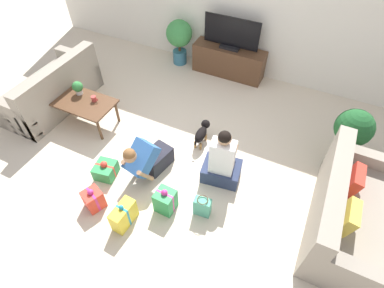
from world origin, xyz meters
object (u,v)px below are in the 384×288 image
at_px(tv, 231,35).
at_px(dog, 202,132).
at_px(coffee_table, 83,104).
at_px(person_kneeling, 147,159).
at_px(gift_box_b, 94,199).
at_px(sofa_right, 347,213).
at_px(gift_bag_a, 202,207).
at_px(mug, 94,99).
at_px(sofa_left, 52,91).
at_px(tv_console, 229,61).
at_px(person_sitting, 222,163).
at_px(gift_box_d, 106,170).
at_px(gift_box_c, 165,201).
at_px(potted_plant_back_left, 179,37).
at_px(gift_box_a, 124,215).
at_px(potted_plant_corner_right, 353,130).
at_px(tabletop_plant, 78,87).

relative_size(tv, dog, 1.98).
distance_m(coffee_table, tv, 2.86).
distance_m(person_kneeling, gift_box_b, 0.87).
distance_m(sofa_right, gift_box_b, 3.13).
height_order(gift_bag_a, mug, mug).
relative_size(sofa_left, tv_console, 1.24).
xyz_separation_m(person_kneeling, mug, (-1.31, 0.57, 0.17)).
xyz_separation_m(sofa_right, coffee_table, (-4.06, 0.17, 0.08)).
height_order(person_sitting, gift_bag_a, person_sitting).
xyz_separation_m(tv, gift_box_d, (-0.65, -3.11, -0.72)).
xyz_separation_m(coffee_table, person_kneeling, (1.48, -0.48, -0.08)).
bearing_deg(gift_box_c, gift_bag_a, 16.90).
height_order(potted_plant_back_left, person_kneeling, potted_plant_back_left).
relative_size(tv_console, gift_box_b, 3.92).
distance_m(potted_plant_back_left, gift_box_a, 3.74).
height_order(potted_plant_corner_right, gift_bag_a, potted_plant_corner_right).
relative_size(tv_console, potted_plant_back_left, 1.53).
xyz_separation_m(sofa_left, tv_console, (2.39, 2.22, -0.02)).
xyz_separation_m(tv, person_kneeling, (-0.11, -2.81, -0.51)).
bearing_deg(gift_box_a, tv_console, 90.36).
relative_size(tv_console, gift_bag_a, 4.41).
relative_size(person_kneeling, dog, 1.47).
distance_m(potted_plant_corner_right, gift_box_a, 3.29).
bearing_deg(person_kneeling, tabletop_plant, 170.98).
relative_size(sofa_right, gift_box_b, 4.87).
xyz_separation_m(coffee_table, tabletop_plant, (-0.17, 0.14, 0.17)).
relative_size(sofa_left, person_kneeling, 2.22).
xyz_separation_m(coffee_table, gift_box_c, (1.98, -0.88, -0.22)).
height_order(gift_box_d, gift_bag_a, gift_bag_a).
bearing_deg(mug, coffee_table, -151.89).
bearing_deg(gift_box_a, coffee_table, 141.56).
xyz_separation_m(potted_plant_corner_right, gift_box_c, (-1.93, -1.93, -0.38)).
distance_m(tv_console, person_kneeling, 2.81).
xyz_separation_m(sofa_left, gift_box_c, (2.78, -0.99, -0.14)).
xyz_separation_m(gift_box_d, gift_bag_a, (1.49, 0.03, 0.04)).
xyz_separation_m(coffee_table, potted_plant_corner_right, (3.91, 1.04, 0.16)).
bearing_deg(tv, gift_box_a, -89.64).
distance_m(person_sitting, dog, 0.76).
xyz_separation_m(tv_console, gift_box_c, (0.39, -3.21, -0.11)).
distance_m(potted_plant_back_left, gift_box_c, 3.49).
bearing_deg(tv, tabletop_plant, -128.88).
distance_m(tv, potted_plant_corner_right, 2.66).
xyz_separation_m(potted_plant_corner_right, gift_box_d, (-2.96, -1.82, -0.44)).
relative_size(sofa_right, gift_box_a, 4.49).
bearing_deg(tv_console, gift_box_c, -83.16).
distance_m(person_kneeling, gift_box_a, 0.83).
bearing_deg(sofa_left, gift_bag_a, 75.30).
xyz_separation_m(coffee_table, gift_box_d, (0.95, -0.78, -0.28)).
height_order(gift_box_c, mug, mug).
bearing_deg(tabletop_plant, person_kneeling, -20.53).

